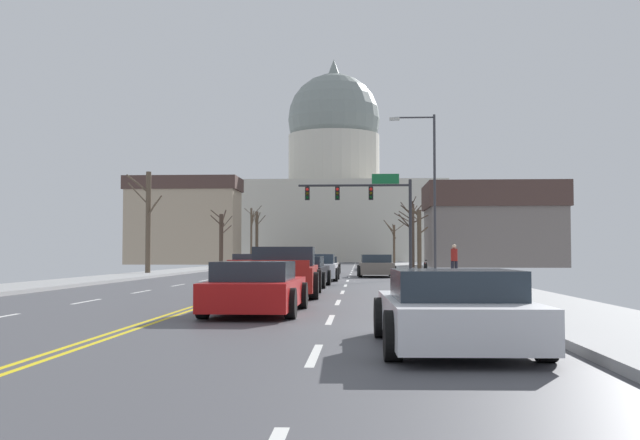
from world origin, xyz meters
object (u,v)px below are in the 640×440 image
(signal_gantry, at_px, (369,201))
(sedan_near_01, at_px, (376,266))
(sedan_oncoming_00, at_px, (245,262))
(sedan_near_03, at_px, (302,272))
(sedan_near_00, at_px, (324,266))
(bicycle_parked, at_px, (425,268))
(pedestrian_00, at_px, (454,259))
(sedan_oncoming_01, at_px, (299,261))
(sedan_oncoming_02, at_px, (272,260))
(sedan_near_05, at_px, (256,289))
(pickup_truck_near_04, at_px, (283,274))
(sedan_near_02, at_px, (317,268))
(street_lamp_right, at_px, (429,180))
(sedan_near_06, at_px, (453,311))

(signal_gantry, bearing_deg, sedan_near_01, -88.63)
(sedan_oncoming_00, bearing_deg, sedan_near_03, -76.71)
(sedan_near_00, bearing_deg, bicycle_parked, -43.75)
(pedestrian_00, bearing_deg, sedan_near_01, 133.74)
(sedan_oncoming_01, height_order, sedan_oncoming_02, sedan_oncoming_02)
(sedan_near_00, height_order, sedan_oncoming_00, sedan_oncoming_00)
(sedan_near_05, bearing_deg, sedan_oncoming_01, 93.68)
(sedan_near_01, bearing_deg, sedan_near_03, -104.41)
(sedan_near_00, relative_size, pickup_truck_near_04, 0.76)
(pickup_truck_near_04, bearing_deg, sedan_oncoming_01, 94.06)
(sedan_near_02, bearing_deg, street_lamp_right, 36.92)
(sedan_near_02, xyz_separation_m, sedan_oncoming_01, (-3.72, 34.62, 0.00))
(signal_gantry, distance_m, street_lamp_right, 11.33)
(pickup_truck_near_04, bearing_deg, sedan_oncoming_00, 100.86)
(sedan_near_00, height_order, sedan_near_01, sedan_near_01)
(sedan_near_01, distance_m, sedan_oncoming_02, 38.35)
(sedan_near_00, bearing_deg, pedestrian_00, -54.87)
(pickup_truck_near_04, bearing_deg, bicycle_parked, 71.97)
(bicycle_parked, bearing_deg, sedan_near_03, -115.23)
(sedan_near_03, distance_m, sedan_oncoming_02, 49.96)
(sedan_near_05, relative_size, bicycle_parked, 2.60)
(sedan_near_00, distance_m, bicycle_parked, 8.32)
(sedan_oncoming_00, distance_m, pedestrian_00, 24.87)
(sedan_near_00, height_order, pedestrian_00, pedestrian_00)
(sedan_near_05, distance_m, sedan_oncoming_02, 62.81)
(street_lamp_right, height_order, sedan_near_01, street_lamp_right)
(street_lamp_right, height_order, sedan_near_06, street_lamp_right)
(sedan_near_06, height_order, sedan_oncoming_00, sedan_oncoming_00)
(sedan_near_01, height_order, sedan_oncoming_00, sedan_oncoming_00)
(sedan_near_00, xyz_separation_m, sedan_oncoming_02, (-7.14, 30.91, 0.07))
(sedan_near_06, bearing_deg, sedan_oncoming_01, 96.76)
(sedan_near_01, bearing_deg, sedan_near_00, 118.04)
(sedan_near_03, xyz_separation_m, pickup_truck_near_04, (-0.12, -6.09, 0.12))
(sedan_near_01, height_order, sedan_oncoming_01, sedan_oncoming_01)
(street_lamp_right, relative_size, sedan_oncoming_00, 1.87)
(sedan_near_02, bearing_deg, sedan_oncoming_02, 99.79)
(sedan_near_01, relative_size, sedan_near_02, 0.93)
(signal_gantry, bearing_deg, pickup_truck_near_04, -96.28)
(sedan_near_00, xyz_separation_m, sedan_oncoming_00, (-6.88, 10.51, 0.06))
(sedan_near_02, relative_size, bicycle_parked, 2.60)
(sedan_near_00, distance_m, sedan_near_05, 31.50)
(sedan_near_03, relative_size, sedan_oncoming_02, 1.06)
(sedan_near_01, relative_size, sedan_oncoming_00, 0.91)
(sedan_near_02, height_order, pedestrian_00, pedestrian_00)
(pedestrian_00, bearing_deg, sedan_near_02, -166.66)
(sedan_near_00, bearing_deg, street_lamp_right, -50.07)
(street_lamp_right, distance_m, pedestrian_00, 5.20)
(sedan_near_03, height_order, pedestrian_00, pedestrian_00)
(pedestrian_00, bearing_deg, signal_gantry, 106.73)
(sedan_near_03, relative_size, bicycle_parked, 2.64)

